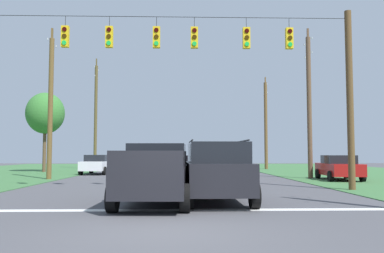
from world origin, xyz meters
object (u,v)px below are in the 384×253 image
overhead_signal_span (173,83)px  utility_pole_mid_right (309,103)px  distant_car_far_parked (201,169)px  utility_pole_far_left (96,115)px  tree_roadside_right (45,113)px  suv_black (216,170)px  distant_car_oncoming (339,167)px  utility_pole_mid_left (50,106)px  pickup_truck (156,174)px  distant_car_crossing_white (98,164)px  utility_pole_far_right (266,124)px

overhead_signal_span → utility_pole_mid_right: bearing=43.4°
distant_car_far_parked → utility_pole_far_left: (-9.93, 19.53, 4.84)m
utility_pole_far_left → distant_car_far_parked: bearing=-63.0°
utility_pole_mid_right → tree_roadside_right: (-20.30, 9.73, 0.25)m
suv_black → tree_roadside_right: (-13.08, 22.27, 4.08)m
distant_car_oncoming → utility_pole_far_left: utility_pole_far_left is taller
utility_pole_far_left → utility_pole_mid_left: bearing=-88.1°
suv_black → distant_car_far_parked: size_ratio=1.09×
pickup_truck → utility_pole_mid_right: bearing=54.5°
distant_car_far_parked → distant_car_crossing_white: bearing=128.0°
utility_pole_mid_left → distant_car_far_parked: bearing=-19.0°
suv_black → distant_car_far_parked: bearing=90.2°
suv_black → distant_car_oncoming: (8.41, 10.87, -0.27)m
overhead_signal_span → utility_pole_mid_left: bearing=135.0°
distant_car_oncoming → utility_pole_mid_right: utility_pole_mid_right is taller
distant_car_far_parked → utility_pole_mid_left: 10.65m
distant_car_far_parked → utility_pole_far_left: bearing=117.0°
utility_pole_mid_left → utility_pole_far_left: bearing=91.9°
utility_pole_far_right → tree_roadside_right: size_ratio=1.38×
utility_pole_mid_right → tree_roadside_right: utility_pole_mid_right is taller
tree_roadside_right → distant_car_oncoming: bearing=-27.9°
tree_roadside_right → pickup_truck: bearing=-63.9°
distant_car_oncoming → utility_pole_mid_right: (-1.20, 1.66, 4.10)m
overhead_signal_span → suv_black: bearing=-70.3°
overhead_signal_span → suv_black: overhead_signal_span is taller
suv_black → utility_pole_mid_left: 15.81m
suv_black → utility_pole_far_right: size_ratio=0.50×
distant_car_oncoming → utility_pole_mid_left: (-17.84, 1.30, 3.85)m
distant_car_crossing_white → distant_car_oncoming: (16.14, -7.90, 0.00)m
suv_black → utility_pole_far_right: bearing=74.8°
overhead_signal_span → utility_pole_mid_right: size_ratio=1.65×
distant_car_oncoming → utility_pole_far_right: utility_pole_far_right is taller
utility_pole_mid_left → utility_pole_mid_right: bearing=1.2°
suv_black → utility_pole_mid_left: size_ratio=0.50×
distant_car_oncoming → distant_car_far_parked: 8.67m
suv_black → utility_pole_far_left: size_ratio=0.42×
utility_pole_far_right → tree_roadside_right: (-20.78, -6.04, 0.40)m
distant_car_crossing_white → distant_car_far_parked: size_ratio=0.99×
overhead_signal_span → pickup_truck: overhead_signal_span is taller
distant_car_crossing_white → utility_pole_far_left: bearing=103.0°
utility_pole_mid_right → utility_pole_far_right: size_ratio=1.03×
utility_pole_far_right → utility_pole_far_left: utility_pole_far_left is taller
utility_pole_mid_right → utility_pole_mid_left: (-16.64, -0.36, -0.25)m
suv_black → distant_car_crossing_white: 20.31m
distant_car_far_parked → utility_pole_far_right: size_ratio=0.46×
pickup_truck → distant_car_far_parked: 9.49m
overhead_signal_span → distant_car_crossing_white: bearing=113.1°
utility_pole_mid_left → suv_black: bearing=-52.3°
suv_black → distant_car_crossing_white: (-7.73, 18.78, -0.27)m
utility_pole_far_right → utility_pole_far_left: bearing=179.5°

